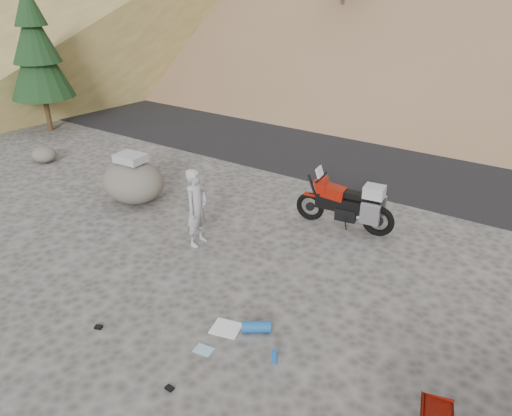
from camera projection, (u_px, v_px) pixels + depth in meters
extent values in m
plane|color=#43413E|center=(207.00, 283.00, 9.59)|extent=(140.00, 140.00, 0.00)
cube|color=black|center=(380.00, 152.00, 16.31)|extent=(120.00, 7.00, 0.05)
cube|color=olive|center=(66.00, 15.00, 38.62)|extent=(45.29, 46.00, 24.26)
cylinder|color=#372314|center=(135.00, 2.00, 28.96)|extent=(0.15, 0.15, 1.26)
cylinder|color=#372314|center=(47.00, 109.00, 18.10)|extent=(0.18, 0.18, 1.54)
cone|color=black|center=(38.00, 61.00, 17.35)|extent=(2.20, 2.20, 2.47)
cone|color=black|center=(33.00, 33.00, 16.94)|extent=(1.65, 1.65, 1.93)
cone|color=black|center=(27.00, 3.00, 16.53)|extent=(1.10, 1.10, 1.39)
torus|color=black|center=(310.00, 206.00, 11.81)|extent=(0.70, 0.20, 0.69)
cylinder|color=black|center=(310.00, 206.00, 11.81)|extent=(0.22, 0.09, 0.21)
torus|color=black|center=(378.00, 221.00, 11.14)|extent=(0.75, 0.23, 0.74)
cylinder|color=black|center=(378.00, 221.00, 11.14)|extent=(0.24, 0.11, 0.23)
cylinder|color=black|center=(314.00, 192.00, 11.60)|extent=(0.40, 0.11, 0.85)
cylinder|color=black|center=(321.00, 177.00, 11.37)|extent=(0.12, 0.65, 0.05)
cube|color=black|center=(343.00, 204.00, 11.38)|extent=(1.28, 0.39, 0.32)
cube|color=black|center=(346.00, 213.00, 11.43)|extent=(0.51, 0.37, 0.29)
cube|color=maroon|center=(333.00, 192.00, 11.37)|extent=(0.58, 0.37, 0.33)
cube|color=maroon|center=(322.00, 184.00, 11.43)|extent=(0.36, 0.39, 0.37)
cube|color=silver|center=(320.00, 173.00, 11.34)|extent=(0.16, 0.33, 0.27)
cube|color=black|center=(355.00, 195.00, 11.15)|extent=(0.60, 0.29, 0.13)
cube|color=black|center=(372.00, 200.00, 11.00)|extent=(0.39, 0.23, 0.11)
cube|color=silver|center=(370.00, 214.00, 10.86)|extent=(0.43, 0.17, 0.47)
cube|color=silver|center=(377.00, 205.00, 11.30)|extent=(0.43, 0.17, 0.47)
cube|color=#9D9CA2|center=(374.00, 192.00, 10.90)|extent=(0.48, 0.40, 0.27)
cube|color=maroon|center=(311.00, 194.00, 11.67)|extent=(0.33, 0.16, 0.04)
cylinder|color=black|center=(345.00, 224.00, 11.34)|extent=(0.05, 0.22, 0.38)
cylinder|color=silver|center=(367.00, 219.00, 11.07)|extent=(0.49, 0.15, 0.14)
imported|color=#9D9CA2|center=(199.00, 243.00, 10.95)|extent=(0.48, 0.67, 1.73)
ellipsoid|color=#555249|center=(133.00, 182.00, 12.67)|extent=(1.87, 1.67, 1.08)
cube|color=#9D9CA2|center=(131.00, 158.00, 12.39)|extent=(0.67, 0.53, 0.18)
ellipsoid|color=#555249|center=(44.00, 155.00, 15.36)|extent=(0.91, 0.85, 0.47)
cube|color=white|center=(226.00, 328.00, 8.37)|extent=(0.56, 0.52, 0.02)
cylinder|color=#19539B|center=(256.00, 327.00, 8.27)|extent=(0.51, 0.43, 0.19)
cylinder|color=#19539B|center=(275.00, 357.00, 7.61)|extent=(0.10, 0.10, 0.24)
cube|color=black|center=(170.00, 388.00, 7.18)|extent=(0.13, 0.09, 0.04)
cube|color=black|center=(98.00, 327.00, 8.38)|extent=(0.15, 0.13, 0.04)
cube|color=#88B9D2|center=(204.00, 350.00, 7.90)|extent=(0.32, 0.26, 0.01)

